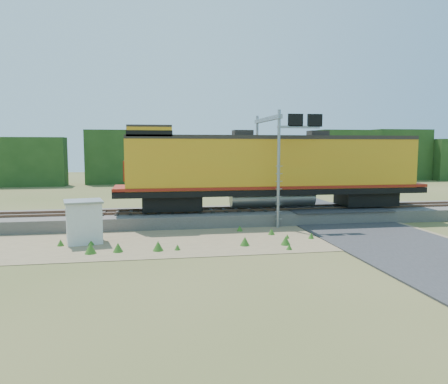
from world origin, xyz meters
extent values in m
plane|color=#475123|center=(0.00, 0.00, 0.00)|extent=(140.00, 140.00, 0.00)
cube|color=slate|center=(0.00, 6.00, 0.40)|extent=(70.00, 5.00, 0.80)
cube|color=brown|center=(0.00, 5.28, 0.88)|extent=(70.00, 0.10, 0.16)
cube|color=brown|center=(0.00, 6.72, 0.88)|extent=(70.00, 0.10, 0.16)
cube|color=#8C7754|center=(-2.00, 0.50, 0.01)|extent=(26.00, 8.00, 0.03)
cube|color=#38383A|center=(7.00, 6.00, 0.83)|extent=(7.00, 5.20, 0.06)
cube|color=#38383A|center=(7.00, 22.00, 0.04)|extent=(7.00, 24.00, 0.08)
cube|color=#1E3C15|center=(0.00, 38.00, 3.25)|extent=(36.00, 3.00, 6.50)
cube|color=#1E3C15|center=(40.00, 38.00, 3.00)|extent=(50.00, 3.00, 6.00)
cube|color=black|center=(-4.50, 6.00, 1.45)|extent=(3.91, 2.50, 0.98)
cube|color=black|center=(9.63, 6.00, 1.45)|extent=(3.91, 2.50, 0.98)
cube|color=black|center=(2.56, 6.00, 2.13)|extent=(21.73, 3.26, 0.39)
cylinder|color=gray|center=(2.56, 6.00, 1.61)|extent=(5.98, 1.30, 1.30)
cube|color=#C78E17|center=(2.56, 6.00, 4.01)|extent=(20.10, 3.15, 3.37)
cube|color=maroon|center=(2.56, 6.00, 2.46)|extent=(21.73, 3.31, 0.20)
cube|color=#28231E|center=(2.56, 6.00, 5.83)|extent=(20.10, 3.21, 0.26)
cube|color=#C78E17|center=(-5.91, 6.00, 6.08)|extent=(2.82, 3.15, 0.76)
cube|color=#28231E|center=(-5.91, 6.00, 6.50)|extent=(2.82, 3.21, 0.13)
cube|color=black|center=(-5.91, 6.00, 6.02)|extent=(2.88, 3.21, 0.38)
cube|color=maroon|center=(-7.54, 6.00, 3.63)|extent=(0.11, 2.17, 1.30)
cube|color=#28231E|center=(0.39, 6.00, 6.08)|extent=(1.30, 1.09, 0.49)
cube|color=#28231E|center=(5.82, 6.00, 6.08)|extent=(1.30, 1.09, 0.49)
cube|color=silver|center=(-9.50, 0.76, 1.11)|extent=(2.11, 2.11, 2.22)
cube|color=gray|center=(-9.50, 0.76, 2.27)|extent=(2.32, 2.32, 0.11)
cylinder|color=gray|center=(2.12, 3.20, 3.75)|extent=(0.19, 0.19, 7.50)
cylinder|color=gray|center=(2.12, 8.80, 3.75)|extent=(0.19, 0.19, 7.50)
cube|color=gray|center=(2.12, 6.00, 7.08)|extent=(0.27, 6.20, 0.27)
cube|color=gray|center=(3.41, 3.20, 6.43)|extent=(2.79, 0.16, 0.16)
cube|color=black|center=(3.19, 3.20, 6.86)|extent=(0.96, 0.16, 0.80)
cube|color=black|center=(4.48, 3.20, 6.86)|extent=(0.96, 0.16, 0.80)
camera|label=1|loc=(-5.99, -23.45, 5.19)|focal=35.00mm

